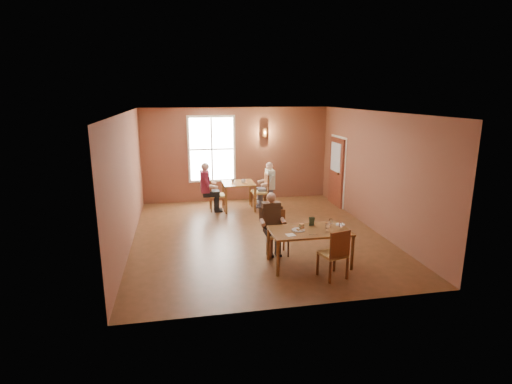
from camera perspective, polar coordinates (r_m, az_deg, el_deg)
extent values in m
cube|color=brown|center=(9.96, 0.22, -6.14)|extent=(6.00, 7.00, 0.01)
cube|color=brown|center=(12.96, -2.79, 5.37)|extent=(6.00, 0.04, 3.00)
cube|color=brown|center=(6.27, 6.47, -3.95)|extent=(6.00, 0.04, 3.00)
cube|color=brown|center=(9.46, -17.91, 1.53)|extent=(0.04, 7.00, 3.00)
cube|color=brown|center=(10.55, 16.45, 2.86)|extent=(0.04, 7.00, 3.00)
cube|color=white|center=(9.37, 0.24, 11.36)|extent=(6.00, 7.00, 0.04)
cube|color=white|center=(12.79, -6.34, 6.09)|extent=(1.36, 0.10, 1.96)
cube|color=maroon|center=(12.65, 11.34, 2.84)|extent=(0.12, 1.04, 2.10)
cylinder|color=brown|center=(12.93, 1.23, 8.49)|extent=(0.16, 0.16, 0.28)
cylinder|color=white|center=(8.07, 6.08, -5.37)|extent=(0.35, 0.35, 0.03)
cube|color=tan|center=(8.13, 6.55, -4.98)|extent=(0.10, 0.10, 0.10)
cube|color=#283F30|center=(8.37, 7.97, -4.18)|extent=(0.12, 0.07, 0.18)
cube|color=white|center=(7.88, 8.20, -6.03)|extent=(0.19, 0.02, 0.00)
cube|color=white|center=(7.80, 4.96, -6.12)|extent=(0.19, 0.19, 0.01)
cylinder|color=white|center=(8.53, 11.95, -4.58)|extent=(0.21, 0.21, 0.01)
cube|color=black|center=(8.01, 11.94, -5.80)|extent=(0.13, 0.12, 0.02)
imported|color=white|center=(11.89, -1.82, 1.55)|extent=(0.14, 0.14, 0.11)
imported|color=white|center=(12.00, -3.32, 1.64)|extent=(0.13, 0.13, 0.10)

